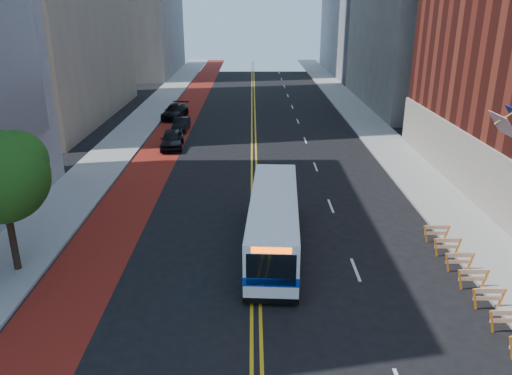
{
  "coord_description": "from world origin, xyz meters",
  "views": [
    {
      "loc": [
        -0.13,
        -14.99,
        11.98
      ],
      "look_at": [
        0.04,
        8.0,
        3.48
      ],
      "focal_mm": 35.0,
      "sensor_mm": 36.0,
      "label": 1
    }
  ],
  "objects": [
    {
      "name": "transit_bus",
      "position": [
        0.95,
        8.34,
        1.55
      ],
      "size": [
        3.02,
        10.92,
        2.97
      ],
      "rotation": [
        0.0,
        0.0,
        -0.06
      ],
      "color": "white",
      "rests_on": "ground"
    },
    {
      "name": "ground",
      "position": [
        0.0,
        0.0,
        0.0
      ],
      "size": [
        160.0,
        160.0,
        0.0
      ],
      "primitive_type": "plane",
      "color": "black",
      "rests_on": "ground"
    },
    {
      "name": "sidewalk_left",
      "position": [
        -12.0,
        30.0,
        0.07
      ],
      "size": [
        4.0,
        140.0,
        0.15
      ],
      "primitive_type": "cube",
      "color": "gray",
      "rests_on": "ground"
    },
    {
      "name": "street_tree",
      "position": [
        -11.24,
        6.04,
        4.91
      ],
      "size": [
        4.2,
        4.2,
        6.7
      ],
      "color": "black",
      "rests_on": "sidewalk_left"
    },
    {
      "name": "center_line_outer",
      "position": [
        0.18,
        30.0,
        0.0
      ],
      "size": [
        0.14,
        140.0,
        0.01
      ],
      "primitive_type": "cube",
      "color": "gold",
      "rests_on": "ground"
    },
    {
      "name": "center_line_inner",
      "position": [
        -0.18,
        30.0,
        0.0
      ],
      "size": [
        0.14,
        140.0,
        0.01
      ],
      "primitive_type": "cube",
      "color": "gold",
      "rests_on": "ground"
    },
    {
      "name": "lane_dashes",
      "position": [
        4.8,
        38.0,
        0.01
      ],
      "size": [
        0.14,
        98.2,
        0.01
      ],
      "color": "silver",
      "rests_on": "ground"
    },
    {
      "name": "car_c",
      "position": [
        -8.68,
        39.7,
        0.75
      ],
      "size": [
        2.81,
        5.42,
        1.5
      ],
      "primitive_type": "imported",
      "rotation": [
        0.0,
        0.0,
        -0.14
      ],
      "color": "black",
      "rests_on": "ground"
    },
    {
      "name": "construction_barriers",
      "position": [
        9.6,
        3.42,
        0.68
      ],
      "size": [
        1.42,
        10.91,
        1.0
      ],
      "color": "orange",
      "rests_on": "ground"
    },
    {
      "name": "bus_lane_paint",
      "position": [
        -8.1,
        30.0,
        0.0
      ],
      "size": [
        3.6,
        140.0,
        0.01
      ],
      "primitive_type": "cube",
      "color": "maroon",
      "rests_on": "ground"
    },
    {
      "name": "car_b",
      "position": [
        -7.24,
        33.93,
        0.63
      ],
      "size": [
        1.47,
        3.89,
        1.27
      ],
      "primitive_type": "imported",
      "rotation": [
        0.0,
        0.0,
        -0.03
      ],
      "color": "black",
      "rests_on": "ground"
    },
    {
      "name": "car_a",
      "position": [
        -7.19,
        27.53,
        0.79
      ],
      "size": [
        2.2,
        4.76,
        1.58
      ],
      "primitive_type": "imported",
      "rotation": [
        0.0,
        0.0,
        0.07
      ],
      "color": "black",
      "rests_on": "ground"
    },
    {
      "name": "sidewalk_right",
      "position": [
        12.0,
        30.0,
        0.07
      ],
      "size": [
        4.0,
        140.0,
        0.15
      ],
      "primitive_type": "cube",
      "color": "gray",
      "rests_on": "ground"
    }
  ]
}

